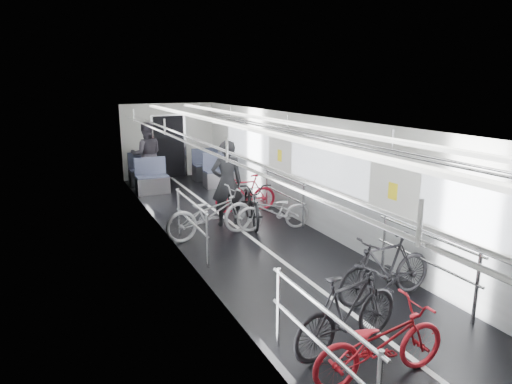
# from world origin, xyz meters

# --- Properties ---
(car_shell) EXTENTS (3.02, 14.01, 2.41)m
(car_shell) POSITION_xyz_m (0.00, 1.78, 1.13)
(car_shell) COLOR black
(car_shell) RESTS_ON ground
(bike_left_near) EXTENTS (1.64, 0.63, 0.85)m
(bike_left_near) POSITION_xyz_m (-0.58, -4.29, 0.42)
(bike_left_near) COLOR #A5141E
(bike_left_near) RESTS_ON floor
(bike_left_mid) EXTENTS (1.69, 0.73, 0.98)m
(bike_left_mid) POSITION_xyz_m (-0.57, -3.69, 0.49)
(bike_left_mid) COLOR black
(bike_left_mid) RESTS_ON floor
(bike_left_far) EXTENTS (1.96, 0.87, 1.00)m
(bike_left_far) POSITION_xyz_m (-0.72, 0.77, 0.50)
(bike_left_far) COLOR #AFB0B4
(bike_left_far) RESTS_ON floor
(bike_right_near) EXTENTS (1.68, 0.53, 1.00)m
(bike_right_near) POSITION_xyz_m (0.66, -2.89, 0.50)
(bike_right_near) COLOR black
(bike_right_near) RESTS_ON floor
(bike_right_mid) EXTENTS (1.66, 0.82, 0.83)m
(bike_right_mid) POSITION_xyz_m (0.64, 0.66, 0.42)
(bike_right_mid) COLOR #B2B2B7
(bike_right_mid) RESTS_ON floor
(bike_right_far) EXTENTS (1.55, 0.59, 0.91)m
(bike_right_far) POSITION_xyz_m (0.66, 2.19, 0.45)
(bike_right_far) COLOR red
(bike_right_far) RESTS_ON floor
(bike_aisle) EXTENTS (1.13, 2.00, 0.99)m
(bike_aisle) POSITION_xyz_m (0.43, 1.30, 0.50)
(bike_aisle) COLOR black
(bike_aisle) RESTS_ON floor
(person_standing) EXTENTS (0.74, 0.54, 1.88)m
(person_standing) POSITION_xyz_m (-0.12, 1.40, 0.94)
(person_standing) COLOR black
(person_standing) RESTS_ON floor
(person_seated) EXTENTS (1.03, 0.86, 1.91)m
(person_seated) POSITION_xyz_m (-0.92, 6.01, 0.96)
(person_seated) COLOR #322E36
(person_seated) RESTS_ON floor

